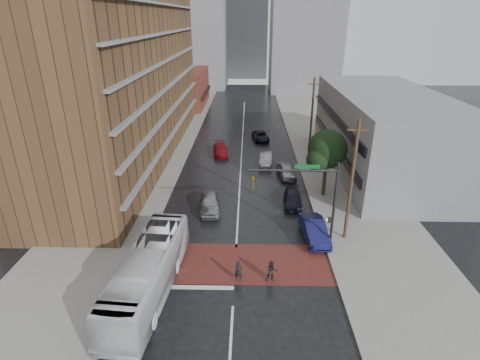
{
  "coord_description": "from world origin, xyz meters",
  "views": [
    {
      "loc": [
        0.87,
        -22.32,
        16.66
      ],
      "look_at": [
        0.18,
        7.81,
        3.5
      ],
      "focal_mm": 28.0,
      "sensor_mm": 36.0,
      "label": 1
    }
  ],
  "objects_px": {
    "car_travel_b": "(266,159)",
    "car_parked_near": "(314,230)",
    "car_travel_a": "(210,203)",
    "car_travel_c": "(221,150)",
    "car_parked_mid": "(293,199)",
    "pedestrian_a": "(239,271)",
    "transit_bus": "(148,272)",
    "car_parked_far": "(286,171)",
    "pedestrian_b": "(272,272)",
    "suv_travel": "(261,136)"
  },
  "relations": [
    {
      "from": "car_travel_a",
      "to": "car_travel_b",
      "type": "height_order",
      "value": "car_travel_a"
    },
    {
      "from": "transit_bus",
      "to": "car_travel_b",
      "type": "xyz_separation_m",
      "value": [
        8.54,
        23.62,
        -0.9
      ]
    },
    {
      "from": "car_travel_c",
      "to": "suv_travel",
      "type": "bearing_deg",
      "value": 43.7
    },
    {
      "from": "car_travel_b",
      "to": "car_parked_far",
      "type": "xyz_separation_m",
      "value": [
        2.16,
        -3.87,
        0.04
      ]
    },
    {
      "from": "pedestrian_b",
      "to": "car_parked_mid",
      "type": "bearing_deg",
      "value": 73.26
    },
    {
      "from": "car_travel_a",
      "to": "car_parked_mid",
      "type": "height_order",
      "value": "car_travel_a"
    },
    {
      "from": "pedestrian_a",
      "to": "car_parked_near",
      "type": "relative_size",
      "value": 0.33
    },
    {
      "from": "pedestrian_b",
      "to": "suv_travel",
      "type": "relative_size",
      "value": 0.35
    },
    {
      "from": "pedestrian_a",
      "to": "car_parked_mid",
      "type": "bearing_deg",
      "value": 65.29
    },
    {
      "from": "car_travel_c",
      "to": "car_parked_far",
      "type": "xyz_separation_m",
      "value": [
        7.95,
        -7.21,
        0.06
      ]
    },
    {
      "from": "pedestrian_b",
      "to": "car_parked_mid",
      "type": "distance_m",
      "value": 11.8
    },
    {
      "from": "car_parked_mid",
      "to": "transit_bus",
      "type": "bearing_deg",
      "value": -126.93
    },
    {
      "from": "transit_bus",
      "to": "car_parked_mid",
      "type": "bearing_deg",
      "value": 54.54
    },
    {
      "from": "car_travel_a",
      "to": "car_travel_b",
      "type": "distance_m",
      "value": 13.44
    },
    {
      "from": "transit_bus",
      "to": "car_travel_a",
      "type": "distance_m",
      "value": 11.82
    },
    {
      "from": "car_travel_a",
      "to": "car_parked_far",
      "type": "xyz_separation_m",
      "value": [
        7.88,
        8.29,
        -0.07
      ]
    },
    {
      "from": "car_parked_mid",
      "to": "car_parked_far",
      "type": "xyz_separation_m",
      "value": [
        0.0,
        6.95,
        0.13
      ]
    },
    {
      "from": "pedestrian_a",
      "to": "car_travel_b",
      "type": "xyz_separation_m",
      "value": [
        2.73,
        22.33,
        -0.1
      ]
    },
    {
      "from": "car_travel_a",
      "to": "suv_travel",
      "type": "distance_m",
      "value": 22.68
    },
    {
      "from": "pedestrian_b",
      "to": "car_travel_b",
      "type": "relative_size",
      "value": 0.38
    },
    {
      "from": "pedestrian_b",
      "to": "car_parked_near",
      "type": "distance_m",
      "value": 6.66
    },
    {
      "from": "car_travel_b",
      "to": "car_parked_near",
      "type": "height_order",
      "value": "car_parked_near"
    },
    {
      "from": "transit_bus",
      "to": "pedestrian_b",
      "type": "relative_size",
      "value": 7.21
    },
    {
      "from": "car_travel_a",
      "to": "car_parked_far",
      "type": "bearing_deg",
      "value": 39.91
    },
    {
      "from": "car_travel_b",
      "to": "car_parked_mid",
      "type": "height_order",
      "value": "car_travel_b"
    },
    {
      "from": "car_travel_c",
      "to": "car_parked_mid",
      "type": "distance_m",
      "value": 16.24
    },
    {
      "from": "suv_travel",
      "to": "car_travel_c",
      "type": "bearing_deg",
      "value": -138.73
    },
    {
      "from": "car_parked_near",
      "to": "pedestrian_a",
      "type": "bearing_deg",
      "value": -142.86
    },
    {
      "from": "car_travel_b",
      "to": "suv_travel",
      "type": "xyz_separation_m",
      "value": [
        -0.36,
        9.87,
        -0.06
      ]
    },
    {
      "from": "car_travel_c",
      "to": "car_parked_mid",
      "type": "xyz_separation_m",
      "value": [
        7.95,
        -14.17,
        -0.06
      ]
    },
    {
      "from": "pedestrian_a",
      "to": "car_travel_b",
      "type": "height_order",
      "value": "pedestrian_a"
    },
    {
      "from": "car_travel_a",
      "to": "pedestrian_a",
      "type": "bearing_deg",
      "value": -80.19
    },
    {
      "from": "pedestrian_b",
      "to": "car_parked_far",
      "type": "height_order",
      "value": "pedestrian_b"
    },
    {
      "from": "pedestrian_b",
      "to": "car_parked_far",
      "type": "xyz_separation_m",
      "value": [
        2.65,
        18.45,
        -0.07
      ]
    },
    {
      "from": "transit_bus",
      "to": "pedestrian_a",
      "type": "relative_size",
      "value": 7.27
    },
    {
      "from": "pedestrian_a",
      "to": "car_parked_mid",
      "type": "distance_m",
      "value": 12.5
    },
    {
      "from": "car_travel_b",
      "to": "pedestrian_a",
      "type": "bearing_deg",
      "value": -93.06
    },
    {
      "from": "pedestrian_a",
      "to": "car_travel_a",
      "type": "bearing_deg",
      "value": 104.71
    },
    {
      "from": "transit_bus",
      "to": "pedestrian_a",
      "type": "xyz_separation_m",
      "value": [
        5.8,
        1.29,
        -0.81
      ]
    },
    {
      "from": "car_travel_c",
      "to": "car_parked_far",
      "type": "relative_size",
      "value": 1.07
    },
    {
      "from": "transit_bus",
      "to": "car_parked_near",
      "type": "height_order",
      "value": "transit_bus"
    },
    {
      "from": "car_travel_b",
      "to": "car_parked_mid",
      "type": "bearing_deg",
      "value": -74.78
    },
    {
      "from": "transit_bus",
      "to": "car_parked_far",
      "type": "distance_m",
      "value": 22.47
    },
    {
      "from": "car_parked_mid",
      "to": "car_parked_far",
      "type": "relative_size",
      "value": 0.97
    },
    {
      "from": "pedestrian_b",
      "to": "car_travel_b",
      "type": "distance_m",
      "value": 22.33
    },
    {
      "from": "pedestrian_b",
      "to": "car_parked_far",
      "type": "bearing_deg",
      "value": 78.06
    },
    {
      "from": "car_parked_far",
      "to": "suv_travel",
      "type": "bearing_deg",
      "value": 92.9
    },
    {
      "from": "transit_bus",
      "to": "car_travel_c",
      "type": "xyz_separation_m",
      "value": [
        2.75,
        26.96,
        -0.93
      ]
    },
    {
      "from": "car_travel_b",
      "to": "car_travel_c",
      "type": "xyz_separation_m",
      "value": [
        -5.78,
        3.34,
        -0.03
      ]
    },
    {
      "from": "car_parked_mid",
      "to": "pedestrian_a",
      "type": "bearing_deg",
      "value": -110.08
    }
  ]
}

